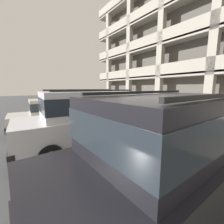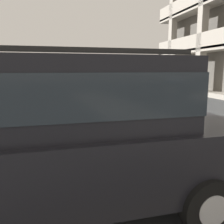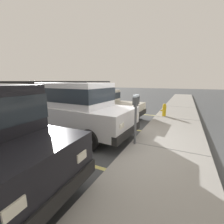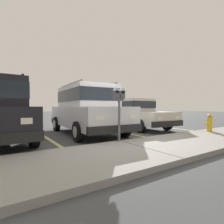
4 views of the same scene
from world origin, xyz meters
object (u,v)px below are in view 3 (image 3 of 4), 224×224
object	(u,v)px
red_sedan	(102,103)
silver_suv	(72,106)
parking_meter_near	(136,108)
fire_hydrant	(164,110)

from	to	relation	value
red_sedan	silver_suv	bearing A→B (deg)	9.81
red_sedan	parking_meter_near	bearing A→B (deg)	46.13
parking_meter_near	silver_suv	bearing A→B (deg)	-93.80
red_sedan	parking_meter_near	size ratio (longest dim) A/B	2.96
red_sedan	parking_meter_near	distance (m)	4.31
silver_suv	parking_meter_near	distance (m)	2.60
parking_meter_near	fire_hydrant	bearing A→B (deg)	176.10
silver_suv	parking_meter_near	xyz separation A→B (m)	(0.17, 2.59, 0.17)
red_sedan	fire_hydrant	distance (m)	3.52
silver_suv	parking_meter_near	bearing A→B (deg)	88.78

